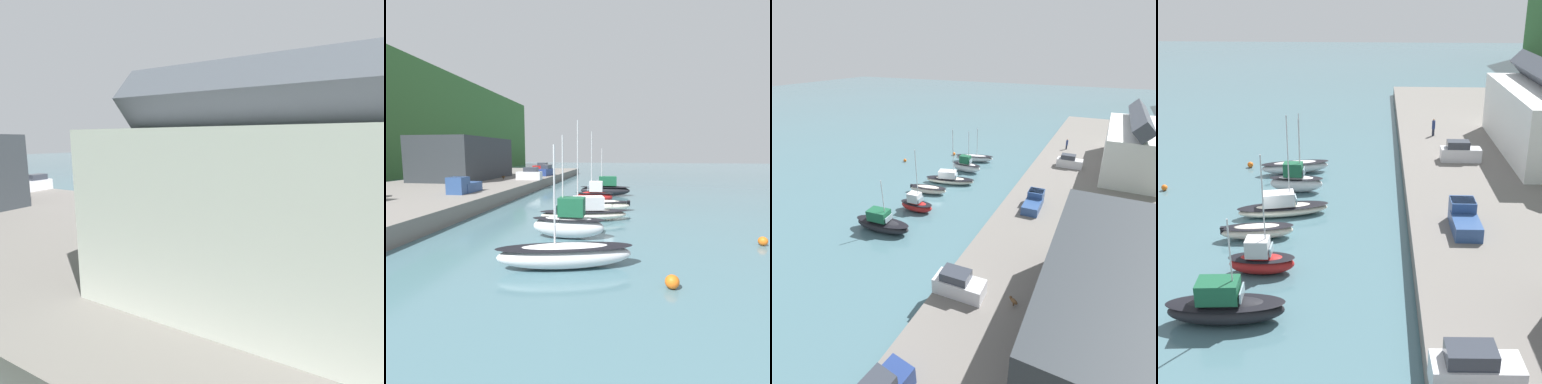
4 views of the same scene
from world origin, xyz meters
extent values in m
plane|color=#476B75|center=(0.00, 0.00, 0.00)|extent=(320.00, 320.00, 0.00)
cube|color=slate|center=(0.00, 23.73, 0.77)|extent=(118.44, 23.21, 1.54)
ellipsoid|color=silver|center=(-13.87, 0.62, 0.68)|extent=(3.58, 7.37, 1.35)
ellipsoid|color=black|center=(-13.87, 0.62, 1.15)|extent=(3.69, 7.53, 0.12)
cylinder|color=silver|center=(-14.01, 1.13, 3.94)|extent=(0.10, 0.10, 5.17)
ellipsoid|color=silver|center=(-8.29, 1.58, 0.82)|extent=(1.64, 5.17, 1.65)
ellipsoid|color=black|center=(-8.29, 1.58, 1.40)|extent=(1.70, 5.28, 0.12)
cube|color=#195638|center=(-8.29, 1.32, 2.30)|extent=(1.22, 1.81, 1.31)
cube|color=#8CA5B2|center=(-8.29, 2.37, 2.11)|extent=(1.10, 0.10, 0.66)
cylinder|color=silver|center=(-8.29, 1.97, 4.50)|extent=(0.10, 0.10, 5.69)
ellipsoid|color=white|center=(-2.43, 1.30, 0.51)|extent=(3.91, 8.08, 1.02)
ellipsoid|color=black|center=(-2.43, 1.30, 0.87)|extent=(4.03, 8.25, 0.12)
cube|color=silver|center=(-2.34, 0.92, 1.60)|extent=(2.16, 3.03, 1.16)
cube|color=#8CA5B2|center=(-2.71, 2.39, 1.42)|extent=(1.37, 0.44, 0.58)
cylinder|color=silver|center=(-2.58, 1.87, 4.98)|extent=(0.10, 0.10, 7.92)
ellipsoid|color=white|center=(2.24, 0.00, 0.59)|extent=(2.55, 5.91, 1.18)
ellipsoid|color=black|center=(2.24, 0.00, 1.01)|extent=(2.63, 6.04, 0.12)
cube|color=black|center=(2.69, -2.68, 0.83)|extent=(0.40, 0.34, 0.56)
ellipsoid|color=red|center=(7.67, 1.54, 0.69)|extent=(2.00, 4.64, 1.38)
ellipsoid|color=black|center=(7.67, 1.54, 1.18)|extent=(2.08, 4.74, 0.12)
cube|color=silver|center=(7.68, 1.31, 2.01)|extent=(1.43, 1.65, 1.25)
cube|color=#8CA5B2|center=(7.64, 2.26, 1.82)|extent=(1.23, 0.15, 0.62)
cylinder|color=silver|center=(7.65, 1.88, 5.02)|extent=(0.10, 0.10, 7.28)
ellipsoid|color=black|center=(13.61, 0.64, 0.76)|extent=(2.70, 7.15, 1.51)
ellipsoid|color=black|center=(13.61, 0.64, 1.28)|extent=(2.80, 7.30, 0.12)
cube|color=#195638|center=(13.64, 0.29, 2.15)|extent=(1.80, 2.57, 1.28)
cube|color=#8CA5B2|center=(13.53, 1.66, 1.96)|extent=(1.45, 0.22, 0.64)
cylinder|color=silver|center=(13.57, 1.17, 4.12)|extent=(0.10, 0.10, 5.21)
cube|color=silver|center=(-14.40, 18.22, 2.24)|extent=(1.81, 4.20, 1.40)
cube|color=#333842|center=(-14.40, 17.91, 3.32)|extent=(1.54, 2.31, 0.76)
cube|color=silver|center=(20.25, 14.21, 2.24)|extent=(1.96, 4.27, 1.40)
cube|color=#333842|center=(20.26, 13.89, 3.32)|extent=(1.62, 2.37, 0.76)
cube|color=#2D4C84|center=(3.66, 16.18, 2.09)|extent=(3.54, 2.05, 1.10)
cube|color=#2D4C84|center=(1.64, 16.15, 2.49)|extent=(1.92, 1.93, 1.90)
cube|color=#2D333D|center=(1.64, 16.15, 3.19)|extent=(1.65, 1.82, 0.50)
cylinder|color=brown|center=(19.63, 18.66, 1.68)|extent=(0.12, 0.12, 0.28)
ellipsoid|color=brown|center=(19.63, 18.66, 2.00)|extent=(0.65, 0.84, 0.36)
sphere|color=brown|center=(19.45, 18.35, 2.10)|extent=(0.22, 0.22, 0.22)
sphere|color=orange|center=(-7.87, -11.50, 0.30)|extent=(0.60, 0.60, 0.60)
sphere|color=orange|center=(-15.48, -4.67, 0.32)|extent=(0.64, 0.64, 0.64)
camera|label=1|loc=(-16.99, 39.93, 8.12)|focal=28.00mm
camera|label=2|loc=(-28.87, -2.63, 6.09)|focal=28.00mm
camera|label=3|loc=(37.12, 22.64, 19.89)|focal=28.00mm
camera|label=4|loc=(40.37, 9.54, 18.81)|focal=50.00mm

